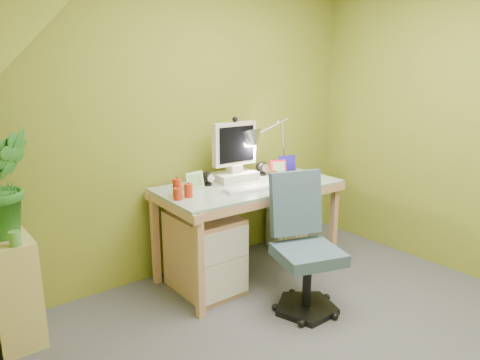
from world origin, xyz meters
TOP-DOWN VIEW (x-y plane):
  - floor at (0.00, 0.00)m, footprint 3.20×3.20m
  - wall_back at (0.00, 1.60)m, footprint 3.20×0.01m
  - wall_left at (-1.60, 0.00)m, footprint 0.01×3.20m
  - desk at (0.22, 1.18)m, footprint 1.42×0.75m
  - monitor at (0.22, 1.36)m, footprint 0.42×0.26m
  - speaker_left at (-0.05, 1.34)m, footprint 0.10×0.10m
  - speaker_right at (0.49, 1.34)m, footprint 0.11×0.11m
  - keyboard at (0.14, 1.04)m, footprint 0.44×0.21m
  - mousepad at (0.60, 1.04)m, footprint 0.26×0.20m
  - mouse at (0.60, 1.04)m, footprint 0.12×0.08m
  - amber_tumbler at (0.40, 1.10)m, footprint 0.08×0.08m
  - candle_cluster at (-0.38, 1.19)m, footprint 0.19×0.17m
  - photo_frame_red at (0.64, 1.30)m, footprint 0.13×0.07m
  - photo_frame_blue at (0.78, 1.34)m, footprint 0.15×0.07m
  - photo_frame_green at (-0.18, 1.32)m, footprint 0.15×0.03m
  - desk_lamp at (0.67, 1.36)m, footprint 0.64×0.36m
  - side_ledge at (-1.45, 1.33)m, footprint 0.25×0.38m
  - potted_plant at (-1.42, 1.38)m, footprint 0.40×0.35m
  - green_cup at (-1.43, 1.18)m, footprint 0.08×0.08m
  - task_chair at (0.18, 0.49)m, footprint 0.58×0.58m
  - radiator at (0.93, 1.46)m, footprint 0.40×0.17m

SIDE VIEW (x-z plane):
  - floor at x=0.00m, z-range -0.01..0.00m
  - radiator at x=0.93m, z-range 0.00..0.40m
  - side_ledge at x=-1.45m, z-range 0.00..0.66m
  - desk at x=0.22m, z-range 0.00..0.75m
  - task_chair at x=0.18m, z-range 0.00..0.83m
  - green_cup at x=-1.43m, z-range 0.66..0.75m
  - mousepad at x=0.60m, z-range 0.75..0.75m
  - keyboard at x=0.14m, z-range 0.75..0.77m
  - mouse at x=0.60m, z-range 0.75..0.78m
  - amber_tumbler at x=0.40m, z-range 0.75..0.84m
  - speaker_left at x=-0.05m, z-range 0.75..0.86m
  - photo_frame_red at x=0.64m, z-range 0.75..0.86m
  - speaker_right at x=0.49m, z-range 0.75..0.87m
  - candle_cluster at x=-0.38m, z-range 0.75..0.87m
  - photo_frame_green at x=-0.18m, z-range 0.75..0.87m
  - photo_frame_blue at x=0.78m, z-range 0.75..0.88m
  - potted_plant at x=-1.42m, z-range 0.66..1.28m
  - monitor at x=0.22m, z-range 0.75..1.31m
  - desk_lamp at x=0.67m, z-range 0.75..1.40m
  - wall_back at x=0.00m, z-range 0.00..2.40m
  - wall_left at x=-1.60m, z-range 0.00..2.40m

